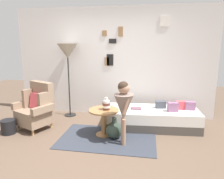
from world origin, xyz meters
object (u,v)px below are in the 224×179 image
(floor_lamp, at_px, (68,53))
(demijohn_near, at_px, (114,130))
(vase_striped, at_px, (106,105))
(book_on_daybed, at_px, (136,108))
(armchair, at_px, (37,108))
(daybed, at_px, (152,118))
(side_table, at_px, (104,117))
(magazine_basket, at_px, (8,127))
(person_child, at_px, (124,105))

(floor_lamp, relative_size, demijohn_near, 4.34)
(vase_striped, xyz_separation_m, book_on_daybed, (0.54, 0.53, -0.20))
(armchair, xyz_separation_m, book_on_daybed, (2.05, 0.41, -0.02))
(daybed, xyz_separation_m, book_on_daybed, (-0.34, -0.05, 0.22))
(daybed, relative_size, demijohn_near, 4.84)
(daybed, relative_size, book_on_daybed, 8.88)
(side_table, distance_m, book_on_daybed, 0.79)
(floor_lamp, bearing_deg, side_table, -42.66)
(vase_striped, xyz_separation_m, demijohn_near, (0.17, -0.10, -0.46))
(side_table, height_order, book_on_daybed, side_table)
(side_table, distance_m, vase_striped, 0.25)
(daybed, bearing_deg, floor_lamp, 168.37)
(armchair, bearing_deg, magazine_basket, -139.33)
(side_table, bearing_deg, demijohn_near, -24.99)
(daybed, xyz_separation_m, magazine_basket, (-2.82, -0.82, -0.06))
(vase_striped, height_order, demijohn_near, vase_striped)
(armchair, bearing_deg, person_child, -12.86)
(floor_lamp, height_order, person_child, floor_lamp)
(person_child, distance_m, demijohn_near, 0.63)
(book_on_daybed, xyz_separation_m, demijohn_near, (-0.36, -0.63, -0.25))
(person_child, bearing_deg, vase_striped, 139.51)
(daybed, bearing_deg, armchair, -169.19)
(side_table, relative_size, floor_lamp, 0.33)
(magazine_basket, bearing_deg, floor_lamp, 56.39)
(armchair, relative_size, person_child, 0.85)
(daybed, xyz_separation_m, vase_striped, (-0.88, -0.57, 0.42))
(armchair, distance_m, vase_striped, 1.53)
(person_child, relative_size, book_on_daybed, 5.18)
(book_on_daybed, bearing_deg, magazine_basket, -162.57)
(side_table, xyz_separation_m, floor_lamp, (-1.07, 0.99, 1.16))
(vase_striped, distance_m, demijohn_near, 0.50)
(daybed, height_order, floor_lamp, floor_lamp)
(side_table, xyz_separation_m, demijohn_near, (0.22, -0.10, -0.21))
(side_table, bearing_deg, magazine_basket, -172.48)
(armchair, relative_size, side_table, 1.67)
(person_child, bearing_deg, armchair, 167.14)
(floor_lamp, bearing_deg, vase_striped, -41.35)
(side_table, height_order, person_child, person_child)
(daybed, relative_size, magazine_basket, 6.98)
(armchair, bearing_deg, daybed, 10.81)
(person_child, height_order, demijohn_near, person_child)
(floor_lamp, bearing_deg, person_child, -41.14)
(vase_striped, relative_size, book_on_daybed, 1.09)
(vase_striped, relative_size, demijohn_near, 0.60)
(side_table, height_order, vase_striped, vase_striped)
(vase_striped, bearing_deg, side_table, -178.14)
(floor_lamp, distance_m, demijohn_near, 2.18)
(side_table, distance_m, floor_lamp, 1.86)
(side_table, bearing_deg, daybed, 31.73)
(floor_lamp, distance_m, book_on_daybed, 2.05)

